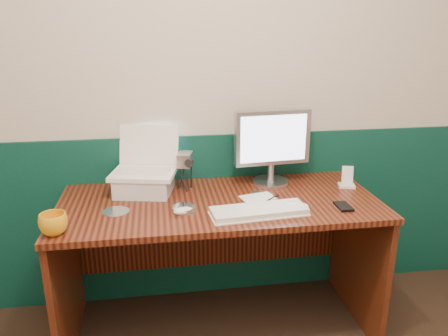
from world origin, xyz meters
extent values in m
cube|color=beige|center=(0.00, 1.75, 1.25)|extent=(3.50, 0.04, 2.50)
cube|color=#062E28|center=(0.00, 1.74, 0.50)|extent=(3.48, 0.02, 1.00)
cube|color=black|center=(0.08, 1.38, 0.38)|extent=(1.60, 0.70, 0.75)
cube|color=silver|center=(-0.29, 1.55, 0.80)|extent=(0.32, 0.29, 0.10)
cube|color=white|center=(0.24, 1.19, 0.76)|extent=(0.46, 0.19, 0.03)
ellipsoid|color=white|center=(0.42, 1.20, 0.77)|extent=(0.14, 0.10, 0.04)
ellipsoid|color=white|center=(-0.11, 1.24, 0.77)|extent=(0.11, 0.08, 0.03)
imported|color=orange|center=(-0.66, 1.12, 0.80)|extent=(0.15, 0.15, 0.09)
cylinder|color=#B3BBC3|center=(-0.11, 1.27, 0.76)|extent=(0.11, 0.11, 0.02)
cylinder|color=#ACB1BD|center=(-0.42, 1.32, 0.75)|extent=(0.13, 0.13, 0.00)
cylinder|color=#B3BAC4|center=(0.31, 1.42, 0.75)|extent=(0.12, 0.12, 0.00)
cylinder|color=black|center=(0.34, 1.35, 0.75)|extent=(0.11, 0.10, 0.01)
cube|color=white|center=(0.28, 1.38, 0.75)|extent=(0.19, 0.15, 0.00)
cube|color=white|center=(0.79, 1.47, 0.76)|extent=(0.10, 0.08, 0.02)
cube|color=white|center=(0.79, 1.47, 0.82)|extent=(0.06, 0.04, 0.10)
cube|color=black|center=(0.66, 1.20, 0.76)|extent=(0.07, 0.11, 0.01)
camera|label=1|loc=(-0.21, -0.63, 1.58)|focal=35.00mm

